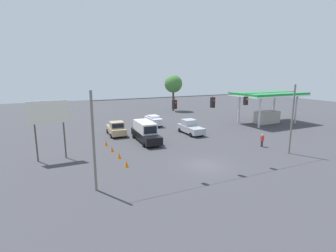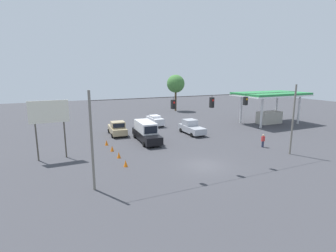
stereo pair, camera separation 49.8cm
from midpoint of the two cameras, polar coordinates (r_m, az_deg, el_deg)
The scene contains 14 objects.
ground_plane at distance 26.99m, azimuth 8.46°, elevation -8.52°, with size 140.00×140.00×0.00m, color #3D3D42.
overhead_signal_span at distance 25.00m, azimuth 10.00°, elevation 1.37°, with size 22.21×0.38×7.95m.
box_truck_black_withflow_mid at distance 35.61m, azimuth -4.39°, elevation -1.22°, with size 2.72×7.55×2.70m.
sedan_white_oncoming_deep at distance 46.04m, azimuth -2.55°, elevation 1.25°, with size 1.95×4.55×1.82m.
pickup_truck_silver_oncoming_far at distance 40.10m, azimuth 5.46°, elevation -0.31°, with size 2.29×5.41×2.12m.
pickup_truck_tan_withflow_far at distance 39.81m, azimuth -10.61°, elevation -0.55°, with size 2.57×5.22×2.12m.
traffic_cone_nearest at distance 26.60m, azimuth -8.67°, elevation -8.05°, with size 0.42×0.42×0.68m, color orange.
traffic_cone_second at distance 29.32m, azimuth -10.17°, elevation -6.23°, with size 0.42×0.42×0.68m, color orange.
traffic_cone_third at distance 31.90m, azimuth -11.63°, elevation -4.81°, with size 0.42×0.42×0.68m, color orange.
traffic_cone_fourth at distance 34.63m, azimuth -12.84°, elevation -3.56°, with size 0.42×0.42×0.68m, color orange.
gas_station at distance 51.11m, azimuth 21.65°, elevation 5.08°, with size 12.80×7.37×5.67m.
roadside_billboard at distance 30.13m, azimuth -24.04°, elevation 1.93°, with size 3.97×0.16×6.36m.
pedestrian at distance 35.00m, azimuth 20.35°, elevation -3.04°, with size 0.40×0.28×1.64m.
tree_horizon_left at distance 63.52m, azimuth 1.91°, elevation 9.14°, with size 4.26×4.26×8.66m.
Camera 2 is at (13.95, 21.13, 9.25)m, focal length 28.00 mm.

